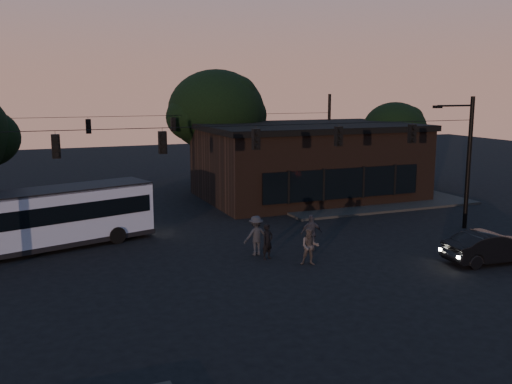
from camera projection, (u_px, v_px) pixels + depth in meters
name	position (u px, v px, depth m)	size (l,w,h in m)	color
ground	(291.00, 276.00, 24.38)	(120.00, 120.00, 0.00)	black
sidewalk_far_right	(356.00, 198.00, 41.59)	(14.00, 10.00, 0.15)	black
building	(308.00, 161.00, 41.80)	(15.40, 10.41, 5.40)	black
tree_behind	(216.00, 111.00, 44.81)	(7.60, 7.60, 9.43)	black
tree_right	(395.00, 129.00, 46.65)	(5.20, 5.20, 6.86)	black
signal_rig_near	(256.00, 162.00, 27.23)	(26.24, 0.30, 7.50)	black
signal_rig_far	(174.00, 140.00, 41.85)	(26.24, 0.30, 7.50)	black
bus	(46.00, 216.00, 28.22)	(11.00, 5.44, 3.02)	#939DBB
car	(491.00, 247.00, 26.18)	(1.55, 4.44, 1.46)	black
pedestrian_a	(268.00, 241.00, 26.72)	(0.62, 0.41, 1.71)	black
pedestrian_b	(310.00, 246.00, 25.84)	(0.84, 0.66, 1.73)	#373232
pedestrian_c	(312.00, 233.00, 28.07)	(1.07, 0.44, 1.82)	#25252D
pedestrian_d	(256.00, 235.00, 27.39)	(1.24, 0.71, 1.92)	black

